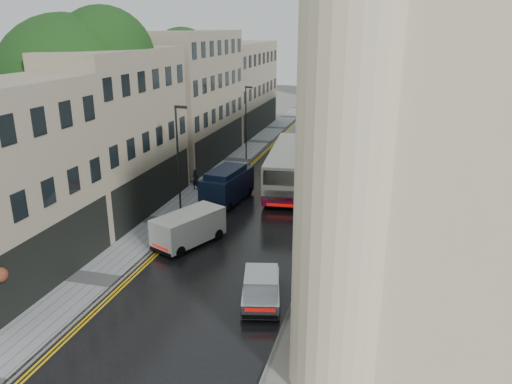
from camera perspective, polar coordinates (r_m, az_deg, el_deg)
The scene contains 15 objects.
road at distance 39.61m, azimuth 2.39°, elevation 0.02°, with size 9.00×85.00×0.02m, color black.
left_sidewalk at distance 41.22m, azimuth -5.56°, elevation 0.77°, with size 2.70×85.00×0.12m, color gray.
right_sidewalk at distance 38.82m, azimuth 10.17°, elevation -0.59°, with size 1.80×85.00×0.12m, color slate.
old_shop_row at distance 43.48m, azimuth -9.13°, elevation 9.60°, with size 4.50×56.00×12.00m, color gray, non-canonical shape.
modern_block at distance 35.61m, azimuth 18.52°, elevation 8.57°, with size 8.00×40.00×14.00m, color beige, non-canonical shape.
tree_near at distance 36.25m, azimuth -20.22°, elevation 8.46°, with size 10.56×10.56×13.89m, color black, non-canonical shape.
tree_far at distance 47.29m, azimuth -10.73°, elevation 10.51°, with size 9.24×9.24×12.46m, color black, non-canonical shape.
cream_bus at distance 37.58m, azimuth 1.35°, elevation 1.58°, with size 2.68×11.77×3.21m, color beige, non-canonical shape.
white_lorry at distance 46.86m, azimuth 6.52°, elevation 5.36°, with size 2.25×7.51×3.94m, color white, non-canonical shape.
silver_hatchback at distance 23.01m, azimuth -1.50°, elevation -12.44°, with size 1.71×3.90×1.46m, color #A9AAAE, non-canonical shape.
white_van at distance 29.86m, azimuth -11.08°, elevation -4.58°, with size 1.94×4.52×2.04m, color silver, non-canonical shape.
navy_van at distance 35.87m, azimuth -5.95°, elevation 0.22°, with size 2.12×5.30×2.70m, color black, non-canonical shape.
pedestrian at distance 39.93m, azimuth -6.93°, elevation 1.44°, with size 0.59×0.39×1.62m, color black.
lamp_post_near at distance 33.27m, azimuth -8.87°, elevation 3.21°, with size 0.85×0.19×7.60m, color black, non-canonical shape.
lamp_post_far at distance 48.28m, azimuth -1.16°, elevation 7.84°, with size 0.79×0.17×7.00m, color black, non-canonical shape.
Camera 1 is at (8.34, -9.12, 12.60)m, focal length 35.00 mm.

